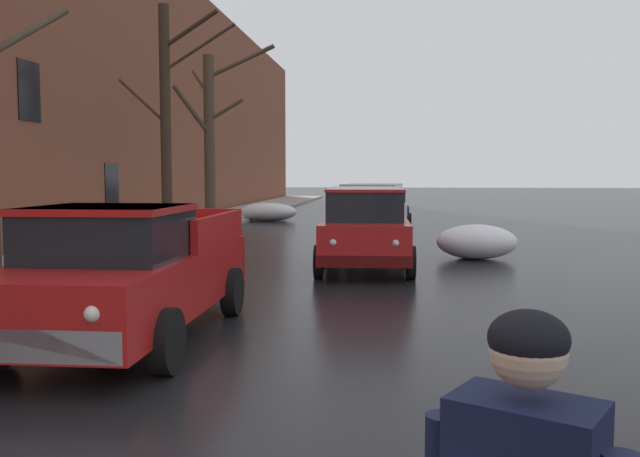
# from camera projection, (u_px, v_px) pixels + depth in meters

# --- Properties ---
(left_sidewalk_slab) EXTENTS (3.15, 80.00, 0.13)m
(left_sidewalk_slab) POSITION_uv_depth(u_px,v_px,m) (136.00, 240.00, 21.18)
(left_sidewalk_slab) COLOR gray
(left_sidewalk_slab) RESTS_ON ground
(brick_townhouse_facade) EXTENTS (0.63, 80.00, 11.18)m
(brick_townhouse_facade) POSITION_uv_depth(u_px,v_px,m) (68.00, 61.00, 20.95)
(brick_townhouse_facade) COLOR brown
(brick_townhouse_facade) RESTS_ON ground
(snow_bank_near_corner_left) EXTENTS (2.73, 1.50, 0.88)m
(snow_bank_near_corner_left) POSITION_uv_depth(u_px,v_px,m) (152.00, 241.00, 17.34)
(snow_bank_near_corner_left) COLOR white
(snow_bank_near_corner_left) RESTS_ON ground
(snow_bank_along_left_kerb) EXTENTS (1.99, 1.35, 0.87)m
(snow_bank_along_left_kerb) POSITION_uv_depth(u_px,v_px,m) (476.00, 242.00, 17.02)
(snow_bank_along_left_kerb) COLOR white
(snow_bank_along_left_kerb) RESTS_ON ground
(snow_bank_mid_block_left) EXTENTS (2.56, 1.31, 0.82)m
(snow_bank_mid_block_left) POSITION_uv_depth(u_px,v_px,m) (268.00, 212.00, 30.53)
(snow_bank_mid_block_left) COLOR white
(snow_bank_mid_block_left) RESTS_ON ground
(bare_tree_mid_block) EXTENTS (3.61, 0.95, 6.88)m
(bare_tree_mid_block) POSITION_uv_depth(u_px,v_px,m) (167.00, 121.00, 19.36)
(bare_tree_mid_block) COLOR #382B1E
(bare_tree_mid_block) RESTS_ON ground
(bare_tree_far_down_block) EXTENTS (3.37, 3.29, 6.59)m
(bare_tree_far_down_block) POSITION_uv_depth(u_px,v_px,m) (210.00, 135.00, 23.94)
(bare_tree_far_down_block) COLOR #4C3D2D
(bare_tree_far_down_block) RESTS_ON ground
(pickup_truck_red_approaching_near_lane) EXTENTS (2.19, 5.22, 1.76)m
(pickup_truck_red_approaching_near_lane) POSITION_uv_depth(u_px,v_px,m) (128.00, 272.00, 8.71)
(pickup_truck_red_approaching_near_lane) COLOR red
(pickup_truck_red_approaching_near_lane) RESTS_ON ground
(suv_red_parked_kerbside_close) EXTENTS (2.17, 4.61, 1.82)m
(suv_red_parked_kerbside_close) POSITION_uv_depth(u_px,v_px,m) (365.00, 225.00, 15.20)
(suv_red_parked_kerbside_close) COLOR red
(suv_red_parked_kerbside_close) RESTS_ON ground
(suv_silver_parked_kerbside_mid) EXTENTS (2.32, 4.51, 1.82)m
(suv_silver_parked_kerbside_mid) POSITION_uv_depth(u_px,v_px,m) (373.00, 211.00, 21.04)
(suv_silver_parked_kerbside_mid) COLOR #B7B7BC
(suv_silver_parked_kerbside_mid) RESTS_ON ground
(sedan_darkblue_parked_far_down_block) EXTENTS (1.88, 4.09, 1.42)m
(sedan_darkblue_parked_far_down_block) POSITION_uv_depth(u_px,v_px,m) (387.00, 207.00, 27.76)
(sedan_darkblue_parked_far_down_block) COLOR navy
(sedan_darkblue_parked_far_down_block) RESTS_ON ground
(sedan_black_queued_behind_truck) EXTENTS (2.00, 4.43, 1.42)m
(sedan_black_queued_behind_truck) POSITION_uv_depth(u_px,v_px,m) (387.00, 200.00, 35.30)
(sedan_black_queued_behind_truck) COLOR black
(sedan_black_queued_behind_truck) RESTS_ON ground
(sedan_white_at_far_intersection) EXTENTS (1.95, 3.98, 1.42)m
(sedan_white_at_far_intersection) POSITION_uv_depth(u_px,v_px,m) (387.00, 196.00, 41.75)
(sedan_white_at_far_intersection) COLOR silver
(sedan_white_at_far_intersection) RESTS_ON ground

